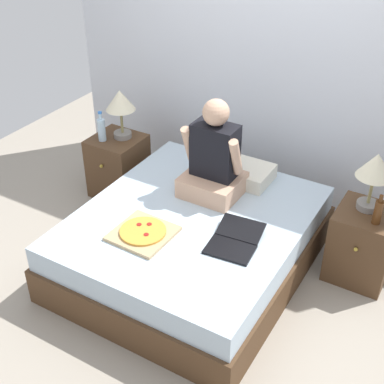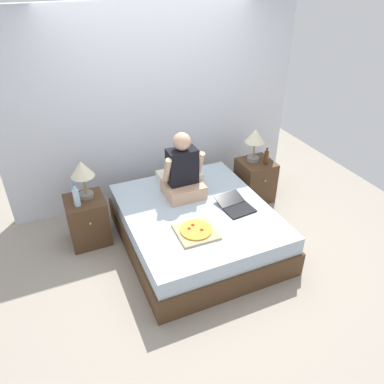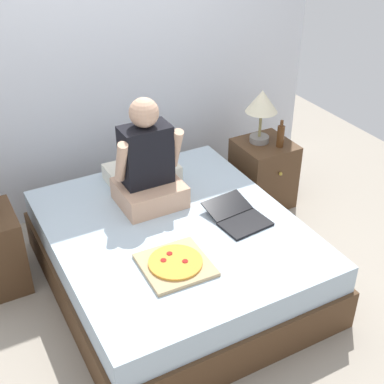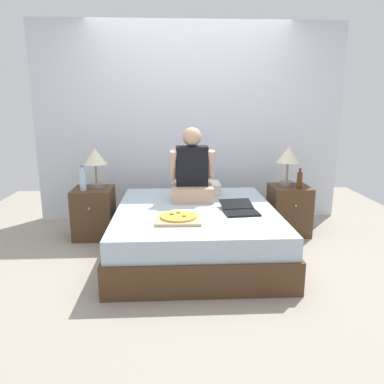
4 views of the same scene
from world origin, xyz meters
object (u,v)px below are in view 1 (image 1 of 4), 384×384
Objects in this scene: nightstand_right at (362,244)px; bed at (192,242)px; person_seated at (214,161)px; lamp_on_left_nightstand at (120,104)px; lamp_on_right_nightstand at (375,169)px; nightstand_left at (118,166)px; laptop at (234,242)px; water_bottle at (102,129)px; pizza_box at (143,233)px; beer_bottle at (378,212)px.

bed is at bearing -153.23° from nightstand_right.
person_seated reaches higher than bed.
lamp_on_left_nightstand is 2.20m from lamp_on_right_nightstand.
lamp_on_right_nightstand is (2.24, 0.05, 0.61)m from nightstand_left.
lamp_on_right_nightstand is 1.11m from laptop.
lamp_on_right_nightstand reaches higher than water_bottle.
nightstand_left and nightstand_right have the same top height.
nightstand_left is 0.62m from lamp_on_left_nightstand.
pizza_box is at bearing -144.20° from nightstand_right.
lamp_on_left_nightstand is 0.79× the size of nightstand_right.
water_bottle is 0.62× the size of laptop.
person_seated is at bearing 130.78° from laptop.
bed is 4.16× the size of lamp_on_right_nightstand.
beer_bottle is (2.30, -0.15, -0.23)m from lamp_on_left_nightstand.
nightstand_left is 2.27m from nightstand_right.
lamp_on_right_nightstand is at bearing 1.28° from nightstand_left.
nightstand_left is (-1.14, 0.57, 0.05)m from bed.
nightstand_right is 0.40m from beer_bottle.
beer_bottle reaches higher than bed.
laptop is at bearing -131.61° from lamp_on_right_nightstand.
person_seated is (1.12, -0.22, 0.49)m from nightstand_left.
laptop is at bearing -141.59° from beer_bottle.
laptop is (1.55, -0.73, 0.22)m from nightstand_left.
nightstand_right is (2.35, 0.09, -0.40)m from water_bottle.
beer_bottle is 0.52× the size of laptop.
lamp_on_left_nightstand is at bearing 132.51° from pizza_box.
beer_bottle is (0.07, -0.10, 0.38)m from nightstand_right.
lamp_on_right_nightstand is 1.67m from pizza_box.
lamp_on_right_nightstand is at bearing 37.84° from pizza_box.
bed is 1.27m from nightstand_left.
beer_bottle is 1.02m from laptop.
lamp_on_left_nightstand is 1.02× the size of laptop.
pizza_box is (-1.39, -0.85, -0.16)m from beer_bottle.
water_bottle is 0.48× the size of nightstand_right.
lamp_on_left_nightstand is 2.32m from beer_bottle.
person_seated is at bearing -166.57° from lamp_on_right_nightstand.
nightstand_right is at bearing 2.19° from water_bottle.
bed is 1.27m from nightstand_right.
bed is at bearing -26.77° from nightstand_left.
nightstand_right is 0.73× the size of person_seated.
lamp_on_right_nightstand is (1.11, 0.62, 0.66)m from bed.
nightstand_right is at bearing 35.80° from pizza_box.
lamp_on_left_nightstand is at bearing 165.98° from person_seated.
lamp_on_left_nightstand is 1.00× the size of lamp_on_right_nightstand.
lamp_on_left_nightstand is at bearing 152.87° from laptop.
laptop is (1.51, -0.78, -0.39)m from lamp_on_left_nightstand.
nightstand_right is at bearing 0.00° from nightstand_left.
person_seated is 1.76× the size of laptop.
person_seated is (1.08, -0.27, -0.13)m from lamp_on_left_nightstand.
beer_bottle is at bearing -3.73° from lamp_on_left_nightstand.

